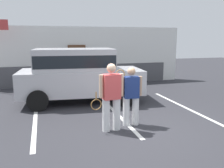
{
  "coord_description": "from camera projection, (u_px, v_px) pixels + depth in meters",
  "views": [
    {
      "loc": [
        -2.33,
        -5.67,
        2.43
      ],
      "look_at": [
        -0.31,
        1.2,
        1.05
      ],
      "focal_mm": 38.08,
      "sensor_mm": 36.0,
      "label": 1
    }
  ],
  "objects": [
    {
      "name": "parking_stripe_1",
      "position": [
        116.0,
        113.0,
        7.84
      ],
      "size": [
        0.12,
        4.4,
        0.01
      ],
      "primitive_type": "cube",
      "color": "silver",
      "rests_on": "ground_plane"
    },
    {
      "name": "parked_suv",
      "position": [
        79.0,
        73.0,
        9.06
      ],
      "size": [
        4.76,
        2.52,
        2.05
      ],
      "rotation": [
        0.0,
        0.0,
        -0.1
      ],
      "color": "#B7B7BC",
      "rests_on": "ground_plane"
    },
    {
      "name": "parking_stripe_0",
      "position": [
        35.0,
        120.0,
        7.13
      ],
      "size": [
        0.12,
        4.4,
        0.01
      ],
      "primitive_type": "cube",
      "color": "silver",
      "rests_on": "ground_plane"
    },
    {
      "name": "ground_plane",
      "position": [
        135.0,
        129.0,
        6.45
      ],
      "size": [
        40.0,
        40.0,
        0.0
      ],
      "primitive_type": "plane",
      "color": "#2D2D33"
    },
    {
      "name": "potted_plant_by_porch",
      "position": [
        136.0,
        77.0,
        12.75
      ],
      "size": [
        0.51,
        0.51,
        0.68
      ],
      "color": "brown",
      "rests_on": "ground_plane"
    },
    {
      "name": "tennis_player_woman",
      "position": [
        131.0,
        95.0,
        6.62
      ],
      "size": [
        0.75,
        0.29,
        1.65
      ],
      "rotation": [
        0.0,
        0.0,
        3.05
      ],
      "color": "white",
      "rests_on": "ground_plane"
    },
    {
      "name": "parking_stripe_2",
      "position": [
        184.0,
        107.0,
        8.54
      ],
      "size": [
        0.12,
        4.4,
        0.01
      ],
      "primitive_type": "cube",
      "color": "silver",
      "rests_on": "ground_plane"
    },
    {
      "name": "tennis_player_man",
      "position": [
        111.0,
        97.0,
        6.21
      ],
      "size": [
        0.92,
        0.32,
        1.8
      ],
      "rotation": [
        0.0,
        0.0,
        3.23
      ],
      "color": "white",
      "rests_on": "ground_plane"
    },
    {
      "name": "house_frontage",
      "position": [
        88.0,
        58.0,
        12.67
      ],
      "size": [
        10.5,
        0.4,
        3.03
      ],
      "color": "white",
      "rests_on": "ground_plane"
    }
  ]
}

